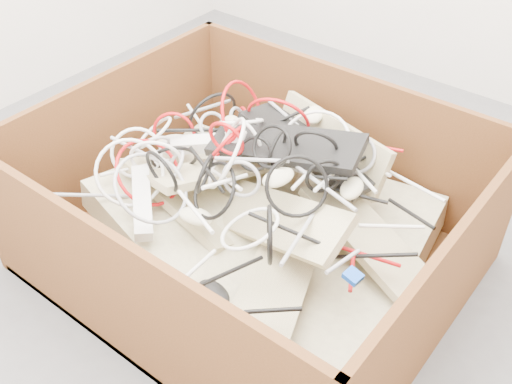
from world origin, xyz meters
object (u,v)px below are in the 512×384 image
Objects in this scene: power_strip_right at (142,202)px; vga_plug at (353,276)px; power_strip_left at (204,143)px; cardboard_box at (248,232)px.

vga_plug is (0.69, 0.10, 0.03)m from power_strip_right.
power_strip_right is at bearing -107.77° from power_strip_left.
power_strip_left is (-0.23, 0.06, 0.23)m from cardboard_box.
cardboard_box is 0.33m from power_strip_left.
vga_plug is at bearing -36.68° from power_strip_left.
power_strip_left is 0.31m from power_strip_right.
power_strip_right is 0.70m from vga_plug.
cardboard_box reaches higher than vga_plug.
cardboard_box is at bearing 91.80° from power_strip_right.
power_strip_right is 6.24× the size of vga_plug.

